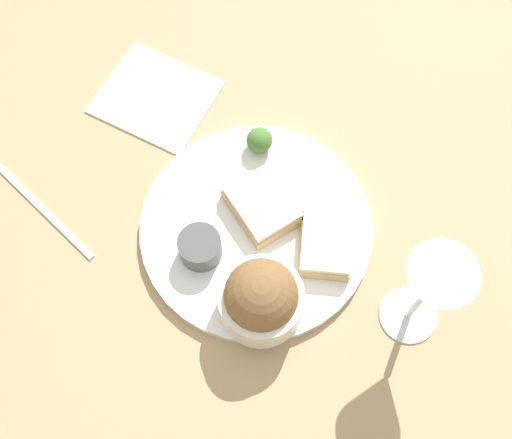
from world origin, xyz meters
name	(u,v)px	position (x,y,z in m)	size (l,w,h in m)	color
ground_plane	(256,230)	(0.00, 0.00, 0.00)	(4.00, 4.00, 0.00)	tan
dinner_plate	(256,228)	(0.00, 0.00, 0.01)	(0.29, 0.29, 0.01)	white
salad_bowl	(261,298)	(-0.10, -0.01, 0.05)	(0.10, 0.10, 0.09)	silver
sauce_ramekin	(200,247)	(-0.04, 0.07, 0.03)	(0.05, 0.05, 0.03)	#4C4C4C
cheese_toast_near	(262,206)	(0.02, -0.01, 0.03)	(0.11, 0.11, 0.03)	tan
cheese_toast_far	(326,243)	(-0.02, -0.09, 0.03)	(0.09, 0.07, 0.03)	tan
wine_glass	(432,287)	(-0.10, -0.19, 0.11)	(0.07, 0.07, 0.16)	silver
garnish	(263,140)	(0.11, 0.00, 0.03)	(0.03, 0.03, 0.03)	#477533
napkin	(156,96)	(0.19, 0.15, 0.00)	(0.18, 0.19, 0.01)	white
fork	(41,208)	(0.02, 0.28, 0.00)	(0.14, 0.15, 0.01)	silver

